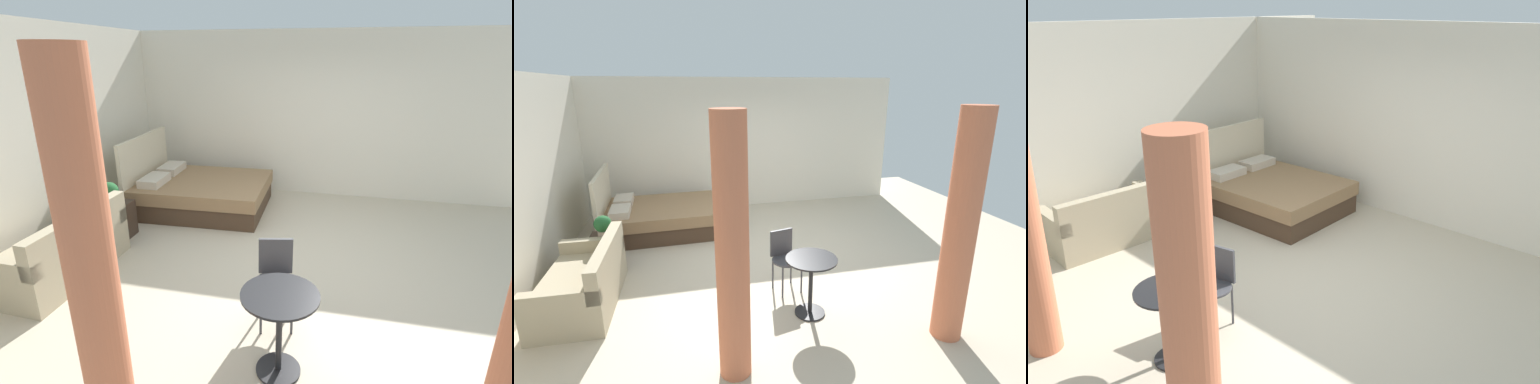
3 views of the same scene
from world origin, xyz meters
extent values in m
cube|color=beige|center=(0.00, 0.00, -0.01)|extent=(8.33, 9.76, 0.02)
cube|color=silver|center=(0.00, 3.38, 1.40)|extent=(8.33, 0.12, 2.80)
cube|color=silver|center=(2.67, 0.00, 1.40)|extent=(0.12, 6.76, 2.80)
cube|color=#473323|center=(1.45, 1.79, 0.14)|extent=(1.62, 2.01, 0.29)
cube|color=#93704C|center=(1.45, 1.79, 0.39)|extent=(1.66, 2.05, 0.20)
cube|color=beige|center=(1.42, 2.80, 0.59)|extent=(1.61, 0.11, 1.18)
cube|color=beige|center=(1.09, 2.48, 0.55)|extent=(0.57, 0.34, 0.12)
cube|color=beige|center=(1.77, 2.50, 0.55)|extent=(0.57, 0.34, 0.12)
cube|color=tan|center=(-0.84, 2.70, 0.20)|extent=(1.56, 0.86, 0.40)
cube|color=tan|center=(-0.85, 2.37, 0.60)|extent=(1.54, 0.19, 0.39)
cube|color=tan|center=(-0.14, 2.68, 0.49)|extent=(0.16, 0.82, 0.17)
cube|color=tan|center=(-1.54, 2.73, 0.49)|extent=(0.16, 0.82, 0.17)
cube|color=#38281E|center=(0.11, 2.60, 0.25)|extent=(0.52, 0.37, 0.50)
cylinder|color=tan|center=(0.01, 2.55, 0.56)|extent=(0.16, 0.16, 0.13)
sphere|color=#235B2D|center=(0.01, 2.55, 0.73)|extent=(0.24, 0.24, 0.24)
cylinder|color=slate|center=(0.23, 2.61, 0.59)|extent=(0.11, 0.11, 0.18)
cylinder|color=black|center=(-1.70, 0.02, 0.01)|extent=(0.36, 0.36, 0.02)
cylinder|color=black|center=(-1.70, 0.02, 0.35)|extent=(0.05, 0.05, 0.70)
cylinder|color=black|center=(-1.70, 0.02, 0.71)|extent=(0.60, 0.60, 0.02)
cylinder|color=#3F3F44|center=(-1.31, 0.25, 0.21)|extent=(0.02, 0.02, 0.43)
cylinder|color=#3F3F44|center=(-1.25, -0.02, 0.21)|extent=(0.02, 0.02, 0.43)
cylinder|color=#3F3F44|center=(-1.04, 0.31, 0.21)|extent=(0.02, 0.02, 0.43)
cylinder|color=#3F3F44|center=(-0.98, 0.04, 0.21)|extent=(0.02, 0.02, 0.43)
cylinder|color=#3F3F44|center=(-1.14, 0.15, 0.44)|extent=(0.47, 0.47, 0.02)
cube|color=#3F3F44|center=(-0.98, 0.18, 0.63)|extent=(0.10, 0.32, 0.35)
cylinder|color=#D1704C|center=(-2.42, -1.29, 1.23)|extent=(0.31, 0.31, 2.45)
cylinder|color=#D1704C|center=(-2.42, 1.02, 1.23)|extent=(0.30, 0.30, 2.45)
camera|label=1|loc=(-4.09, -0.35, 2.39)|focal=26.86mm
camera|label=2|loc=(-5.31, 1.40, 2.62)|focal=25.81mm
camera|label=3|loc=(-3.79, -3.27, 3.01)|focal=35.62mm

